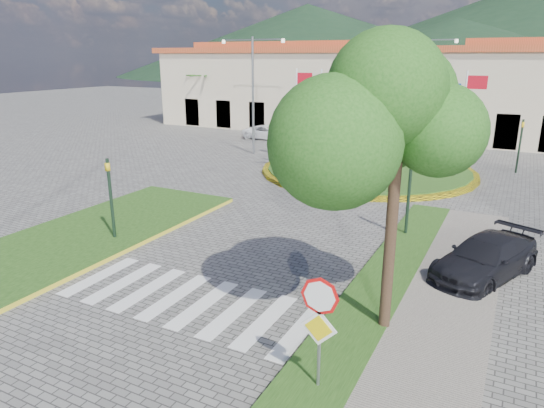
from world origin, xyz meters
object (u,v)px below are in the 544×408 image
at_px(white_van, 267,132).
at_px(car_side_right, 486,258).
at_px(stop_sign, 319,317).
at_px(deciduous_tree, 399,128).
at_px(car_dark_b, 452,135).
at_px(car_dark_a, 403,144).
at_px(roundabout_island, 367,170).

relative_size(white_van, car_side_right, 0.92).
distance_m(stop_sign, deciduous_tree, 4.59).
distance_m(stop_sign, white_van, 32.28).
bearing_deg(car_dark_b, deciduous_tree, -170.49).
bearing_deg(car_dark_a, roundabout_island, 156.39).
relative_size(roundabout_island, car_dark_b, 3.37).
bearing_deg(car_side_right, white_van, 155.25).
relative_size(stop_sign, car_side_right, 0.59).
xyz_separation_m(white_van, car_dark_a, (11.36, 0.00, -0.05)).
relative_size(car_dark_b, car_side_right, 0.84).
distance_m(roundabout_island, car_dark_b, 13.67).
bearing_deg(stop_sign, car_side_right, 71.13).
bearing_deg(car_dark_a, deciduous_tree, 170.30).
bearing_deg(car_dark_a, stop_sign, 167.87).
bearing_deg(stop_sign, deciduous_tree, 78.82).
relative_size(stop_sign, car_dark_a, 0.85).
height_order(roundabout_island, car_dark_a, roundabout_island).
height_order(roundabout_island, stop_sign, roundabout_island).
xyz_separation_m(roundabout_island, stop_sign, (4.90, -20.04, 1.61)).
xyz_separation_m(stop_sign, car_dark_a, (-4.59, 28.04, -1.26)).
bearing_deg(deciduous_tree, car_side_right, 66.37).
bearing_deg(stop_sign, roundabout_island, 103.73).
bearing_deg(white_van, car_dark_b, -69.96).
xyz_separation_m(stop_sign, car_side_right, (2.60, 7.61, -1.14)).
xyz_separation_m(car_dark_b, car_side_right, (4.48, -25.76, 0.03)).
height_order(deciduous_tree, white_van, deciduous_tree).
relative_size(deciduous_tree, car_dark_a, 2.19).
xyz_separation_m(white_van, car_side_right, (18.55, -20.43, 0.08)).
xyz_separation_m(deciduous_tree, car_side_right, (2.00, 4.57, -4.52)).
bearing_deg(white_van, car_side_right, -138.45).
bearing_deg(stop_sign, car_dark_b, 93.22).
relative_size(car_dark_a, car_dark_b, 0.82).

